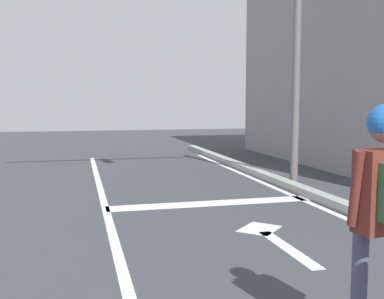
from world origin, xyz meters
name	(u,v)px	position (x,y,z in m)	size (l,w,h in m)	color
lane_line_center	(127,288)	(-0.32, 6.00, 0.00)	(0.12, 20.00, 0.01)	silver
stop_bar	(212,203)	(1.42, 9.17, 0.00)	(3.50, 0.40, 0.01)	silver
lane_arrow_stem	(288,248)	(1.60, 6.69, 0.00)	(0.16, 1.40, 0.01)	silver
lane_arrow_head	(259,229)	(1.60, 7.54, 0.00)	(0.56, 0.44, 0.01)	silver
traffic_signal_mast	(238,6)	(2.39, 10.67, 3.56)	(5.46, 0.34, 5.19)	#625B5A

